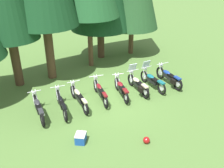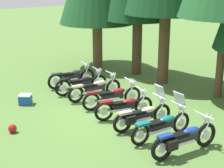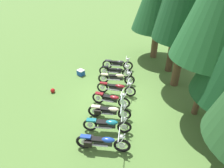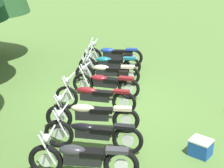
{
  "view_description": "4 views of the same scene",
  "coord_description": "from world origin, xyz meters",
  "px_view_note": "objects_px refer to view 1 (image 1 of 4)",
  "views": [
    {
      "loc": [
        -5.99,
        -9.55,
        6.62
      ],
      "look_at": [
        0.1,
        -0.07,
        0.79
      ],
      "focal_mm": 41.47,
      "sensor_mm": 36.0,
      "label": 1
    },
    {
      "loc": [
        9.29,
        -7.52,
        4.74
      ],
      "look_at": [
        -0.27,
        -0.05,
        0.99
      ],
      "focal_mm": 57.3,
      "sensor_mm": 36.0,
      "label": 2
    },
    {
      "loc": [
        8.93,
        -0.12,
        6.77
      ],
      "look_at": [
        -0.8,
        -0.12,
        0.51
      ],
      "focal_mm": 31.16,
      "sensor_mm": 36.0,
      "label": 3
    },
    {
      "loc": [
        -9.32,
        -0.17,
        4.29
      ],
      "look_at": [
        -0.16,
        -0.37,
        0.7
      ],
      "focal_mm": 55.65,
      "sensor_mm": 36.0,
      "label": 4
    }
  ],
  "objects_px": {
    "motorcycle_3": "(100,91)",
    "motorcycle_7": "(169,77)",
    "motorcycle_4": "(121,88)",
    "dropped_helmet": "(146,140)",
    "motorcycle_2": "(79,97)",
    "motorcycle_6": "(152,80)",
    "picnic_cooler": "(81,138)",
    "motorcycle_0": "(38,108)",
    "motorcycle_5": "(138,84)",
    "motorcycle_1": "(61,103)"
  },
  "relations": [
    {
      "from": "motorcycle_3",
      "to": "motorcycle_7",
      "type": "xyz_separation_m",
      "value": [
        3.99,
        -0.67,
        0.01
      ]
    },
    {
      "from": "motorcycle_4",
      "to": "motorcycle_7",
      "type": "height_order",
      "value": "motorcycle_7"
    },
    {
      "from": "dropped_helmet",
      "to": "motorcycle_2",
      "type": "bearing_deg",
      "value": 103.94
    },
    {
      "from": "motorcycle_6",
      "to": "picnic_cooler",
      "type": "distance_m",
      "value": 5.62
    },
    {
      "from": "motorcycle_2",
      "to": "motorcycle_7",
      "type": "relative_size",
      "value": 1.03
    },
    {
      "from": "motorcycle_2",
      "to": "dropped_helmet",
      "type": "relative_size",
      "value": 8.76
    },
    {
      "from": "motorcycle_0",
      "to": "motorcycle_4",
      "type": "bearing_deg",
      "value": -88.89
    },
    {
      "from": "motorcycle_7",
      "to": "dropped_helmet",
      "type": "distance_m",
      "value": 5.25
    },
    {
      "from": "motorcycle_0",
      "to": "motorcycle_5",
      "type": "xyz_separation_m",
      "value": [
        5.11,
        -0.57,
        -0.0
      ]
    },
    {
      "from": "motorcycle_3",
      "to": "motorcycle_6",
      "type": "xyz_separation_m",
      "value": [
        2.97,
        -0.45,
        0.02
      ]
    },
    {
      "from": "motorcycle_0",
      "to": "motorcycle_7",
      "type": "relative_size",
      "value": 0.96
    },
    {
      "from": "picnic_cooler",
      "to": "dropped_helmet",
      "type": "relative_size",
      "value": 2.21
    },
    {
      "from": "motorcycle_6",
      "to": "dropped_helmet",
      "type": "bearing_deg",
      "value": 141.74
    },
    {
      "from": "motorcycle_0",
      "to": "motorcycle_6",
      "type": "bearing_deg",
      "value": -88.17
    },
    {
      "from": "motorcycle_1",
      "to": "dropped_helmet",
      "type": "distance_m",
      "value": 4.26
    },
    {
      "from": "motorcycle_1",
      "to": "motorcycle_5",
      "type": "relative_size",
      "value": 1.03
    },
    {
      "from": "dropped_helmet",
      "to": "motorcycle_1",
      "type": "bearing_deg",
      "value": 116.03
    },
    {
      "from": "motorcycle_1",
      "to": "motorcycle_5",
      "type": "height_order",
      "value": "motorcycle_5"
    },
    {
      "from": "motorcycle_7",
      "to": "dropped_helmet",
      "type": "bearing_deg",
      "value": 133.91
    },
    {
      "from": "motorcycle_2",
      "to": "motorcycle_4",
      "type": "relative_size",
      "value": 1.13
    },
    {
      "from": "motorcycle_3",
      "to": "motorcycle_4",
      "type": "distance_m",
      "value": 1.09
    },
    {
      "from": "motorcycle_7",
      "to": "motorcycle_5",
      "type": "bearing_deg",
      "value": 89.62
    },
    {
      "from": "dropped_helmet",
      "to": "picnic_cooler",
      "type": "bearing_deg",
      "value": 146.1
    },
    {
      "from": "motorcycle_7",
      "to": "motorcycle_4",
      "type": "bearing_deg",
      "value": 89.98
    },
    {
      "from": "motorcycle_1",
      "to": "motorcycle_4",
      "type": "xyz_separation_m",
      "value": [
        3.1,
        -0.31,
        0.0
      ]
    },
    {
      "from": "motorcycle_0",
      "to": "motorcycle_1",
      "type": "xyz_separation_m",
      "value": [
        1.01,
        -0.16,
        -0.02
      ]
    },
    {
      "from": "motorcycle_4",
      "to": "picnic_cooler",
      "type": "height_order",
      "value": "motorcycle_4"
    },
    {
      "from": "motorcycle_1",
      "to": "picnic_cooler",
      "type": "distance_m",
      "value": 2.43
    },
    {
      "from": "motorcycle_0",
      "to": "motorcycle_4",
      "type": "distance_m",
      "value": 4.14
    },
    {
      "from": "motorcycle_1",
      "to": "motorcycle_2",
      "type": "height_order",
      "value": "motorcycle_1"
    },
    {
      "from": "motorcycle_7",
      "to": "picnic_cooler",
      "type": "relative_size",
      "value": 3.86
    },
    {
      "from": "motorcycle_0",
      "to": "motorcycle_3",
      "type": "bearing_deg",
      "value": -85.29
    },
    {
      "from": "motorcycle_0",
      "to": "motorcycle_7",
      "type": "xyz_separation_m",
      "value": [
        7.06,
        -0.82,
        0.0
      ]
    },
    {
      "from": "motorcycle_4",
      "to": "motorcycle_3",
      "type": "bearing_deg",
      "value": 89.99
    },
    {
      "from": "motorcycle_0",
      "to": "motorcycle_3",
      "type": "xyz_separation_m",
      "value": [
        3.07,
        -0.15,
        -0.01
      ]
    },
    {
      "from": "dropped_helmet",
      "to": "motorcycle_0",
      "type": "bearing_deg",
      "value": 125.89
    },
    {
      "from": "motorcycle_1",
      "to": "motorcycle_3",
      "type": "height_order",
      "value": "motorcycle_1"
    },
    {
      "from": "motorcycle_2",
      "to": "dropped_helmet",
      "type": "bearing_deg",
      "value": -159.75
    },
    {
      "from": "motorcycle_2",
      "to": "motorcycle_5",
      "type": "relative_size",
      "value": 1.08
    },
    {
      "from": "motorcycle_6",
      "to": "motorcycle_2",
      "type": "bearing_deg",
      "value": 88.11
    },
    {
      "from": "motorcycle_0",
      "to": "motorcycle_5",
      "type": "distance_m",
      "value": 5.14
    },
    {
      "from": "motorcycle_4",
      "to": "motorcycle_2",
      "type": "bearing_deg",
      "value": 97.57
    },
    {
      "from": "motorcycle_0",
      "to": "dropped_helmet",
      "type": "relative_size",
      "value": 8.24
    },
    {
      "from": "motorcycle_4",
      "to": "dropped_helmet",
      "type": "distance_m",
      "value": 3.74
    },
    {
      "from": "motorcycle_5",
      "to": "motorcycle_7",
      "type": "xyz_separation_m",
      "value": [
        1.95,
        -0.25,
        0.0
      ]
    },
    {
      "from": "motorcycle_0",
      "to": "motorcycle_5",
      "type": "height_order",
      "value": "motorcycle_5"
    },
    {
      "from": "dropped_helmet",
      "to": "motorcycle_4",
      "type": "bearing_deg",
      "value": 70.58
    },
    {
      "from": "motorcycle_4",
      "to": "picnic_cooler",
      "type": "relative_size",
      "value": 3.51
    },
    {
      "from": "motorcycle_1",
      "to": "motorcycle_2",
      "type": "bearing_deg",
      "value": -75.48
    },
    {
      "from": "motorcycle_7",
      "to": "motorcycle_6",
      "type": "bearing_deg",
      "value": 84.87
    }
  ]
}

